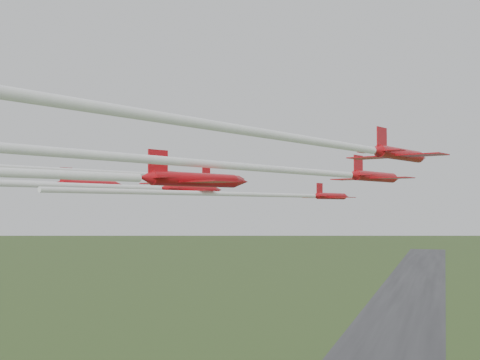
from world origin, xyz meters
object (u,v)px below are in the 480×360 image
(jet_row2_right, at_px, (321,173))
(jet_row3_right, at_px, (320,142))
(jet_lead, at_px, (277,195))
(jet_row2_left, at_px, (132,173))
(jet_row3_mid, at_px, (116,187))
(jet_row4_right, at_px, (38,173))

(jet_row2_right, height_order, jet_row3_right, jet_row3_right)
(jet_lead, relative_size, jet_row2_left, 0.86)
(jet_row3_mid, bearing_deg, jet_row2_left, 133.30)
(jet_row2_left, xyz_separation_m, jet_row2_right, (26.89, -8.24, -0.80))
(jet_lead, bearing_deg, jet_row2_left, -143.12)
(jet_row2_left, bearing_deg, jet_row3_mid, -44.06)
(jet_row3_right, bearing_deg, jet_row3_mid, 171.04)
(jet_lead, xyz_separation_m, jet_row3_mid, (-11.00, -22.12, 0.53))
(jet_row3_mid, bearing_deg, jet_row3_right, -9.76)
(jet_row3_right, bearing_deg, jet_row2_left, 156.38)
(jet_row3_right, xyz_separation_m, jet_row4_right, (-18.08, -6.62, -2.21))
(jet_row3_mid, distance_m, jet_row4_right, 20.57)
(jet_row2_right, relative_size, jet_row4_right, 0.94)
(jet_lead, xyz_separation_m, jet_row4_right, (-5.39, -41.90, 0.80))
(jet_row3_mid, bearing_deg, jet_row4_right, -54.87)
(jet_row2_right, bearing_deg, jet_lead, 142.62)
(jet_lead, bearing_deg, jet_row3_right, -50.28)
(jet_row4_right, bearing_deg, jet_row3_mid, 130.76)
(jet_row2_left, bearing_deg, jet_row2_right, 4.90)
(jet_row3_right, distance_m, jet_row4_right, 19.38)
(jet_row2_right, distance_m, jet_row3_mid, 21.27)
(jet_row2_right, relative_size, jet_row3_right, 1.01)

